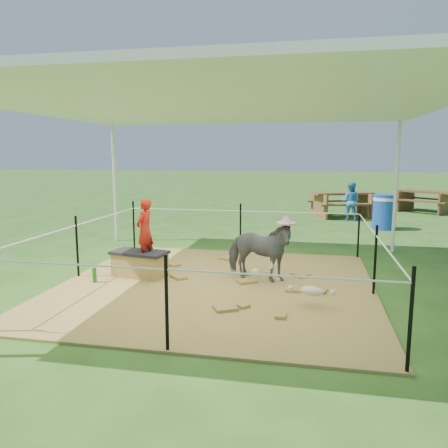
% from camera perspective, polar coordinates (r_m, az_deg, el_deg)
% --- Properties ---
extents(ground, '(90.00, 90.00, 0.00)m').
position_cam_1_polar(ground, '(6.60, -1.04, -8.12)').
color(ground, '#2D5919').
rests_on(ground, ground).
extents(hay_patch, '(4.60, 4.60, 0.03)m').
position_cam_1_polar(hay_patch, '(6.60, -1.04, -7.99)').
color(hay_patch, brown).
rests_on(hay_patch, ground).
extents(canopy_tent, '(6.30, 6.30, 2.90)m').
position_cam_1_polar(canopy_tent, '(6.35, -1.11, 15.77)').
color(canopy_tent, silver).
rests_on(canopy_tent, ground).
extents(rope_fence, '(4.54, 4.54, 1.00)m').
position_cam_1_polar(rope_fence, '(6.44, -1.06, -2.64)').
color(rope_fence, black).
rests_on(rope_fence, ground).
extents(straw_bale, '(0.88, 0.55, 0.36)m').
position_cam_1_polar(straw_bale, '(7.09, -10.93, -5.29)').
color(straw_bale, olive).
rests_on(straw_bale, hay_patch).
extents(dark_cloth, '(0.94, 0.60, 0.05)m').
position_cam_1_polar(dark_cloth, '(7.05, -10.98, -3.68)').
color(dark_cloth, black).
rests_on(dark_cloth, straw_bale).
extents(woman, '(0.29, 0.39, 0.98)m').
position_cam_1_polar(woman, '(6.92, -10.34, 0.05)').
color(woman, red).
rests_on(woman, straw_bale).
extents(green_bottle, '(0.07, 0.07, 0.23)m').
position_cam_1_polar(green_bottle, '(6.95, -16.56, -6.39)').
color(green_bottle, '#19701B').
rests_on(green_bottle, hay_patch).
extents(pony, '(1.19, 0.75, 0.93)m').
position_cam_1_polar(pony, '(6.70, 4.53, -3.52)').
color(pony, '#48474C').
rests_on(pony, hay_patch).
extents(pink_hat, '(0.29, 0.29, 0.13)m').
position_cam_1_polar(pink_hat, '(6.60, 4.58, 0.97)').
color(pink_hat, pink).
rests_on(pink_hat, pony).
extents(foal, '(0.96, 0.71, 0.47)m').
position_cam_1_polar(foal, '(5.69, 11.37, -8.31)').
color(foal, beige).
rests_on(foal, hay_patch).
extents(trash_barrel, '(0.63, 0.63, 0.92)m').
position_cam_1_polar(trash_barrel, '(12.20, 20.21, 1.50)').
color(trash_barrel, '#1745AF').
rests_on(trash_barrel, ground).
extents(picnic_table_near, '(2.22, 1.92, 0.78)m').
position_cam_1_polar(picnic_table_near, '(14.28, 15.04, 2.49)').
color(picnic_table_near, brown).
rests_on(picnic_table_near, ground).
extents(picnic_table_far, '(2.17, 2.07, 0.73)m').
position_cam_1_polar(picnic_table_far, '(16.36, 24.82, 2.69)').
color(picnic_table_far, '#532E1C').
rests_on(picnic_table_far, ground).
extents(distant_person, '(0.64, 0.55, 1.14)m').
position_cam_1_polar(distant_person, '(13.55, 16.18, 2.87)').
color(distant_person, '#3887D5').
rests_on(distant_person, ground).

